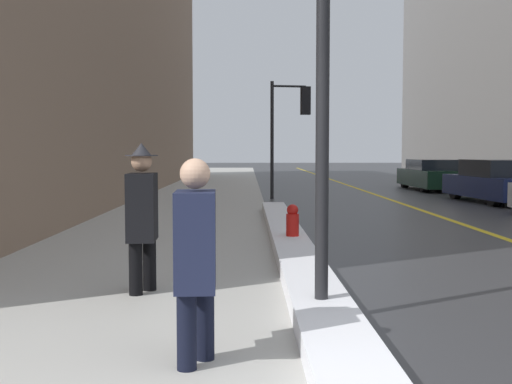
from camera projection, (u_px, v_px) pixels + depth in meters
The scene contains 11 objects.
sidewalk_slab at pixel (196, 204), 18.52m from camera, with size 4.00×80.00×0.01m.
road_centre_stripe at pixel (402, 204), 18.60m from camera, with size 0.16×80.00×0.00m.
snow_bank_curb at pixel (292, 247), 9.55m from camera, with size 0.55×14.25×0.20m.
building_facade_left at pixel (67, 18), 23.04m from camera, with size 6.00×36.00×12.62m.
lamp_post at pixel (323, 44), 5.62m from camera, with size 0.28×0.28×4.03m.
traffic_light_near at pixel (293, 114), 20.60m from camera, with size 1.30×0.45×3.75m.
pedestrian_with_shoulder_bag at pixel (196, 252), 4.53m from camera, with size 0.30×0.69×1.48m.
pedestrian_in_fedora at pixel (142, 212), 6.82m from camera, with size 0.34×0.51×1.62m.
parked_car_navy at pixel (497, 182), 19.08m from camera, with size 2.01×4.41×1.27m.
parked_car_dark_green at pixel (433, 175), 25.24m from camera, with size 1.74×4.72×1.20m.
fire_hydrant at pixel (292, 227), 10.00m from camera, with size 0.20×0.20×0.70m.
Camera 1 is at (-0.50, -3.48, 1.53)m, focal length 45.00 mm.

